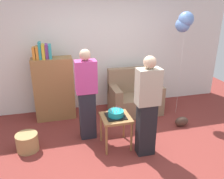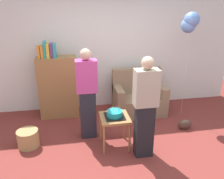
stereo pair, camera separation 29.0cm
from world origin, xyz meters
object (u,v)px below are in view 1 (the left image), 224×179
object	(u,v)px
person_blowing_candles	(87,95)
side_table	(116,121)
handbag	(182,121)
couch	(134,97)
person_holding_cake	(147,107)
birthday_cake	(116,114)
bookshelf	(54,87)
wicker_basket	(27,142)
balloon_bunch	(184,22)

from	to	relation	value
person_blowing_candles	side_table	bearing A→B (deg)	-66.69
handbag	couch	bearing A→B (deg)	127.57
couch	person_holding_cake	world-z (taller)	person_holding_cake
birthday_cake	bookshelf	bearing A→B (deg)	125.67
couch	wicker_basket	size ratio (longest dim) A/B	3.06
person_holding_cake	side_table	bearing A→B (deg)	-34.28
side_table	balloon_bunch	size ratio (longest dim) A/B	0.26
side_table	balloon_bunch	bearing A→B (deg)	28.14
person_holding_cake	wicker_basket	size ratio (longest dim) A/B	4.53
bookshelf	balloon_bunch	world-z (taller)	balloon_bunch
handbag	balloon_bunch	bearing A→B (deg)	74.06
side_table	person_blowing_candles	world-z (taller)	person_blowing_candles
person_blowing_candles	balloon_bunch	size ratio (longest dim) A/B	0.75
side_table	person_holding_cake	distance (m)	0.62
wicker_basket	balloon_bunch	bearing A→B (deg)	11.29
birthday_cake	handbag	world-z (taller)	birthday_cake
birthday_cake	balloon_bunch	world-z (taller)	balloon_bunch
birthday_cake	handbag	distance (m)	1.57
couch	handbag	bearing A→B (deg)	-52.43
birthday_cake	person_holding_cake	size ratio (longest dim) A/B	0.20
bookshelf	birthday_cake	world-z (taller)	bookshelf
bookshelf	handbag	distance (m)	2.68
couch	handbag	distance (m)	1.15
couch	wicker_basket	distance (m)	2.43
wicker_basket	side_table	bearing A→B (deg)	-9.61
bookshelf	wicker_basket	bearing A→B (deg)	-114.65
person_blowing_candles	wicker_basket	distance (m)	1.26
couch	balloon_bunch	size ratio (longest dim) A/B	0.51
person_blowing_candles	balloon_bunch	distance (m)	2.36
couch	balloon_bunch	distance (m)	1.87
birthday_cake	person_blowing_candles	size ratio (longest dim) A/B	0.20
bookshelf	birthday_cake	size ratio (longest dim) A/B	5.06
bookshelf	side_table	xyz separation A→B (m)	(0.96, -1.34, -0.21)
couch	person_blowing_candles	xyz separation A→B (m)	(-1.18, -0.80, 0.49)
birthday_cake	side_table	bearing A→B (deg)	45.61
bookshelf	person_blowing_candles	xyz separation A→B (m)	(0.55, -0.93, 0.14)
bookshelf	wicker_basket	size ratio (longest dim) A/B	4.50
side_table	person_holding_cake	size ratio (longest dim) A/B	0.35
bookshelf	person_blowing_candles	size ratio (longest dim) A/B	0.99
couch	person_blowing_candles	world-z (taller)	person_blowing_candles
birthday_cake	person_blowing_candles	distance (m)	0.62
birthday_cake	balloon_bunch	bearing A→B (deg)	28.14
couch	bookshelf	bearing A→B (deg)	175.73
couch	wicker_basket	world-z (taller)	couch
side_table	handbag	size ratio (longest dim) A/B	2.01
side_table	birthday_cake	distance (m)	0.13
birthday_cake	balloon_bunch	distance (m)	2.27
couch	person_blowing_candles	size ratio (longest dim) A/B	0.67
bookshelf	balloon_bunch	bearing A→B (deg)	-10.53
side_table	birthday_cake	xyz separation A→B (m)	(-0.00, -0.00, 0.13)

